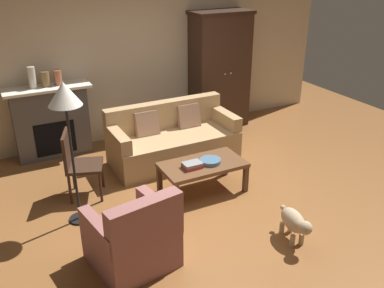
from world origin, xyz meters
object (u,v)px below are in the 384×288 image
(couch, at_px, (173,140))
(mantel_vase_cream, at_px, (32,77))
(fireplace, at_px, (51,121))
(book_stack, at_px, (192,165))
(floor_lamp, at_px, (65,103))
(mantel_vase_bronze, at_px, (45,79))
(mantel_vase_terracotta, at_px, (58,78))
(dog, at_px, (294,222))
(side_chair_wooden, at_px, (77,161))
(fruit_bowl, at_px, (210,161))
(coffee_table, at_px, (203,167))
(armchair_near_left, at_px, (133,239))
(armoire, at_px, (220,70))

(couch, xyz_separation_m, mantel_vase_cream, (-1.76, 1.00, 0.96))
(fireplace, xyz_separation_m, book_stack, (1.35, -2.13, -0.11))
(floor_lamp, bearing_deg, mantel_vase_bronze, 87.28)
(mantel_vase_terracotta, height_order, dog, mantel_vase_terracotta)
(side_chair_wooden, bearing_deg, fruit_bowl, -23.18)
(mantel_vase_cream, xyz_separation_m, floor_lamp, (0.09, -1.97, 0.20))
(coffee_table, relative_size, mantel_vase_cream, 3.44)
(couch, xyz_separation_m, armchair_near_left, (-1.36, -2.02, -0.00))
(mantel_vase_bronze, xyz_separation_m, floor_lamp, (-0.09, -1.97, 0.24))
(fireplace, distance_m, floor_lamp, 2.19)
(mantel_vase_bronze, distance_m, dog, 4.07)
(armchair_near_left, distance_m, dog, 1.75)
(armoire, relative_size, coffee_table, 1.86)
(couch, bearing_deg, armchair_near_left, -124.04)
(couch, xyz_separation_m, coffee_table, (-0.05, -1.06, 0.05))
(fruit_bowl, relative_size, floor_lamp, 0.16)
(coffee_table, bearing_deg, fireplace, 126.34)
(fruit_bowl, xyz_separation_m, book_stack, (-0.27, -0.02, 0.01))
(fireplace, bearing_deg, mantel_vase_bronze, -90.00)
(mantel_vase_terracotta, xyz_separation_m, side_chair_wooden, (-0.13, -1.42, -0.72))
(couch, bearing_deg, mantel_vase_cream, 150.36)
(coffee_table, height_order, dog, coffee_table)
(mantel_vase_cream, relative_size, dog, 0.56)
(book_stack, xyz_separation_m, mantel_vase_bronze, (-1.35, 2.11, 0.78))
(side_chair_wooden, bearing_deg, book_stack, -27.95)
(fruit_bowl, bearing_deg, mantel_vase_bronze, 127.80)
(armoire, bearing_deg, couch, -145.50)
(coffee_table, xyz_separation_m, fruit_bowl, (0.10, -0.03, 0.08))
(book_stack, distance_m, floor_lamp, 1.77)
(floor_lamp, xyz_separation_m, dog, (2.00, -1.49, -1.23))
(coffee_table, distance_m, dog, 1.46)
(coffee_table, distance_m, floor_lamp, 1.97)
(book_stack, distance_m, side_chair_wooden, 1.47)
(couch, bearing_deg, mantel_vase_bronze, 147.64)
(fireplace, relative_size, couch, 0.65)
(armchair_near_left, distance_m, side_chair_wooden, 1.62)
(book_stack, height_order, armchair_near_left, armchair_near_left)
(mantel_vase_terracotta, bearing_deg, fruit_bowl, -55.41)
(mantel_vase_bronze, xyz_separation_m, armchair_near_left, (0.22, -3.02, -0.92))
(couch, relative_size, book_stack, 7.89)
(armoire, relative_size, dog, 3.61)
(dog, bearing_deg, armoire, 72.96)
(armchair_near_left, bearing_deg, fireplace, 94.07)
(couch, height_order, side_chair_wooden, side_chair_wooden)
(mantel_vase_terracotta, bearing_deg, floor_lamp, -97.91)
(couch, relative_size, dog, 3.39)
(mantel_vase_terracotta, xyz_separation_m, floor_lamp, (-0.27, -1.97, 0.25))
(side_chair_wooden, height_order, dog, side_chair_wooden)
(fruit_bowl, bearing_deg, mantel_vase_terracotta, 124.59)
(mantel_vase_terracotta, bearing_deg, dog, -63.46)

